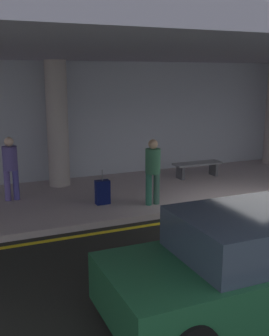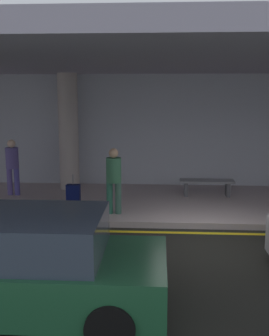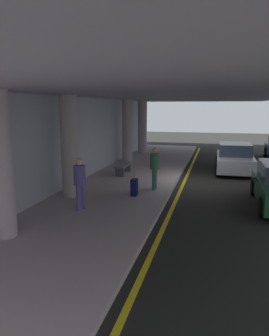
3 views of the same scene
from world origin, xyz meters
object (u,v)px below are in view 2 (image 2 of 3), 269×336
at_px(car_dark_green, 26,267).
at_px(traveler_with_luggage, 114,177).
at_px(person_waiting_for_ride, 12,163).
at_px(suitcase_upright_primary, 73,196).
at_px(bench_metal, 207,184).
at_px(support_column_left_mid, 69,132).

bearing_deg(car_dark_green, traveler_with_luggage, 82.96).
relative_size(car_dark_green, person_waiting_for_ride, 2.44).
distance_m(traveler_with_luggage, person_waiting_for_ride, 3.71).
xyz_separation_m(car_dark_green, suitcase_upright_primary, (-0.39, 5.21, -0.25)).
bearing_deg(car_dark_green, bench_metal, 65.79).
distance_m(car_dark_green, person_waiting_for_ride, 6.94).
height_order(support_column_left_mid, person_waiting_for_ride, support_column_left_mid).
bearing_deg(traveler_with_luggage, suitcase_upright_primary, -70.25).
bearing_deg(traveler_with_luggage, car_dark_green, 35.42).
relative_size(support_column_left_mid, suitcase_upright_primary, 4.06).
xyz_separation_m(traveler_with_luggage, bench_metal, (2.57, 2.02, -0.61)).
height_order(traveler_with_luggage, bench_metal, traveler_with_luggage).
distance_m(traveler_with_luggage, suitcase_upright_primary, 1.43).
distance_m(person_waiting_for_ride, bench_metal, 5.85).
relative_size(support_column_left_mid, person_waiting_for_ride, 2.17).
height_order(person_waiting_for_ride, bench_metal, person_waiting_for_ride).
bearing_deg(person_waiting_for_ride, suitcase_upright_primary, 64.77).
height_order(support_column_left_mid, traveler_with_luggage, support_column_left_mid).
height_order(car_dark_green, bench_metal, car_dark_green).
xyz_separation_m(suitcase_upright_primary, bench_metal, (3.73, 1.48, 0.04)).
relative_size(person_waiting_for_ride, bench_metal, 1.05).
bearing_deg(traveler_with_luggage, person_waiting_for_ride, -74.20).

